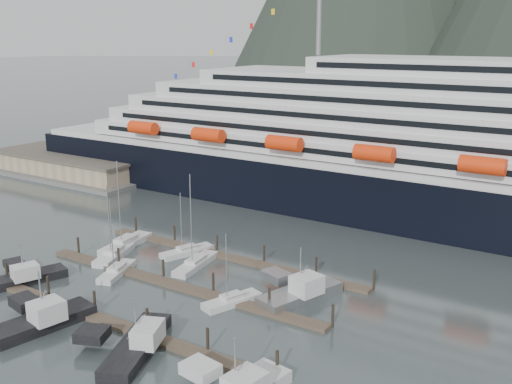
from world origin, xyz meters
TOP-DOWN VIEW (x-y plane):
  - ground at (0.00, 0.00)m, footprint 1600.00×1600.00m
  - warehouse at (-72.00, 42.00)m, footprint 46.00×20.00m
  - dock_near at (-4.93, -9.95)m, footprint 48.18×2.28m
  - dock_mid at (-4.93, 3.05)m, footprint 48.18×2.28m
  - dock_far at (-4.93, 16.05)m, footprint 48.18×2.28m
  - sailboat_a at (-20.32, 6.29)m, footprint 5.74×9.90m
  - sailboat_b at (-22.46, 11.01)m, footprint 4.49×11.50m
  - sailboat_c at (-15.02, 1.72)m, footprint 4.98×8.82m
  - sailboat_d at (-7.15, 10.45)m, footprint 4.00×10.55m
  - sailboat_e at (-11.69, 13.88)m, footprint 5.23×9.24m
  - sailboat_h at (5.11, 2.69)m, footprint 5.09×8.59m
  - trawler_a at (-23.95, -7.75)m, footprint 9.68×12.17m
  - trawler_b at (-10.44, -14.97)m, footprint 9.90×12.88m
  - trawler_c at (3.00, -13.04)m, footprint 11.31×14.16m
  - trawler_e at (11.78, 8.82)m, footprint 10.58×13.11m

SIDE VIEW (x-z plane):
  - ground at x=0.00m, z-range 0.00..0.00m
  - dock_near at x=-4.93m, z-range -1.29..1.91m
  - dock_mid at x=-4.93m, z-range -1.29..1.91m
  - dock_far at x=-4.93m, z-range -1.29..1.91m
  - sailboat_e at x=-11.69m, z-range -5.00..5.78m
  - sailboat_h at x=5.11m, z-range -4.78..5.56m
  - sailboat_c at x=-15.02m, z-range -5.70..6.50m
  - sailboat_d at x=-7.15m, z-range -7.16..8.00m
  - sailboat_a at x=-20.32m, z-range -5.87..6.71m
  - sailboat_b at x=-22.46m, z-range -7.25..8.14m
  - trawler_a at x=-23.95m, z-range -2.38..4.07m
  - trawler_c at x=3.00m, z-range -2.63..4.44m
  - trawler_b at x=-10.44m, z-range -3.04..5.02m
  - trawler_e at x=11.78m, z-range -3.07..5.07m
  - warehouse at x=-72.00m, z-range -0.65..5.15m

